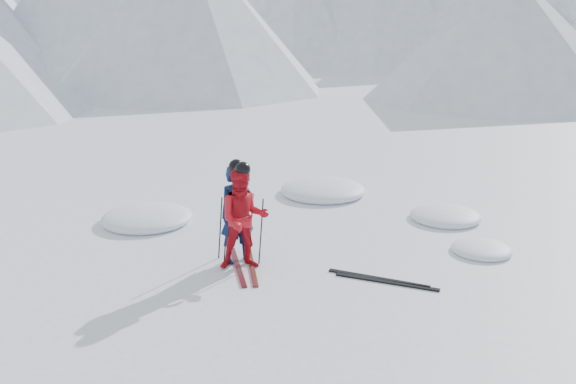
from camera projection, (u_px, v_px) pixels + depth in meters
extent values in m
plane|color=white|center=(365.00, 256.00, 10.98)|extent=(160.00, 160.00, 0.00)
cone|color=#B2BCD1|center=(295.00, 1.00, 51.49)|extent=(19.63, 19.63, 10.85)
cone|color=#B2BCD1|center=(504.00, 35.00, 30.55)|extent=(14.00, 14.00, 6.50)
cone|color=#B2BCD1|center=(186.00, 10.00, 34.05)|extent=(16.00, 16.00, 9.00)
imported|color=#0B1944|center=(237.00, 214.00, 10.50)|extent=(0.74, 0.61, 1.73)
imported|color=red|center=(244.00, 219.00, 10.24)|extent=(0.88, 0.70, 1.75)
cylinder|color=black|center=(220.00, 228.00, 10.69)|extent=(0.12, 0.08, 1.15)
cylinder|color=black|center=(251.00, 225.00, 10.85)|extent=(0.12, 0.07, 1.15)
cylinder|color=black|center=(226.00, 231.00, 10.52)|extent=(0.12, 0.09, 1.17)
cylinder|color=black|center=(261.00, 231.00, 10.49)|extent=(0.12, 0.08, 1.17)
cube|color=black|center=(238.00, 267.00, 10.46)|extent=(0.23, 1.70, 0.03)
cube|color=black|center=(252.00, 266.00, 10.49)|extent=(0.11, 1.70, 0.03)
cube|color=black|center=(378.00, 278.00, 9.99)|extent=(1.50, 0.95, 0.03)
cube|color=black|center=(387.00, 282.00, 9.86)|extent=(1.53, 0.90, 0.03)
ellipsoid|color=white|center=(147.00, 222.00, 12.79)|extent=(1.89, 1.89, 0.42)
ellipsoid|color=white|center=(445.00, 219.00, 12.95)|extent=(1.49, 1.49, 0.33)
ellipsoid|color=white|center=(323.00, 194.00, 14.79)|extent=(2.06, 2.06, 0.45)
ellipsoid|color=white|center=(481.00, 252.00, 11.15)|extent=(1.09, 1.09, 0.24)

